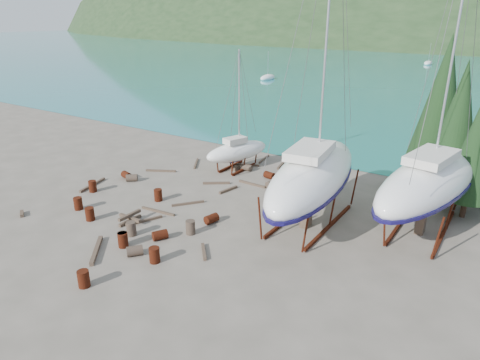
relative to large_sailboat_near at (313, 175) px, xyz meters
The scene contains 48 objects.
ground 7.65m from the large_sailboat_near, 148.58° to the right, with size 600.00×600.00×0.00m, color #5D5549.
far_house_left 197.71m from the large_sailboat_near, 109.47° to the left, with size 6.60×5.60×5.60m.
far_house_center 188.19m from the large_sailboat_near, 97.91° to the left, with size 6.60×5.60×5.60m.
cypress_near_right 10.98m from the large_sailboat_near, 51.80° to the left, with size 3.60×3.60×10.00m.
cypress_mid_right 10.46m from the large_sailboat_near, 38.29° to the left, with size 3.06×3.06×8.50m.
cypress_back_left 12.07m from the large_sailboat_near, 63.83° to the left, with size 4.14×4.14×11.50m.
moored_boat_left 66.92m from the large_sailboat_near, 122.47° to the left, with size 2.00×5.00×6.05m.
moored_boat_far 107.35m from the large_sailboat_near, 97.44° to the left, with size 2.00×5.00×6.05m.
large_sailboat_near is the anchor object (origin of this frame).
large_sailboat_far 6.96m from the large_sailboat_near, 26.16° to the left, with size 5.75×12.99×19.83m.
small_sailboat_shore 11.55m from the large_sailboat_near, 148.35° to the left, with size 3.86×6.58×10.06m.
worker 3.05m from the large_sailboat_near, 137.19° to the right, with size 0.63×0.42×1.74m, color navy.
drum_0 16.11m from the large_sailboat_near, 153.72° to the right, with size 0.58×0.58×0.88m, color #50180D.
drum_1 11.59m from the large_sailboat_near, 124.97° to the right, with size 0.58×0.58×0.88m, color #2D2823.
drum_2 16.33m from the large_sailboat_near, behind, with size 0.58×0.58×0.88m, color #50180D.
drum_3 14.42m from the large_sailboat_near, 116.57° to the right, with size 0.58×0.58×0.88m, color #50180D.
drum_4 8.80m from the large_sailboat_near, 138.40° to the left, with size 0.58×0.58×0.88m, color #50180D.
drum_5 11.65m from the large_sailboat_near, 137.63° to the right, with size 0.58×0.58×0.88m, color #2D2823.
drum_6 7.06m from the large_sailboat_near, 146.02° to the right, with size 0.58×0.58×0.88m, color #50180D.
drum_7 10.74m from the large_sailboat_near, 118.89° to the right, with size 0.58×0.58×0.88m, color #50180D.
drum_8 16.84m from the large_sailboat_near, 164.72° to the right, with size 0.58×0.58×0.88m, color #50180D.
drum_9 11.12m from the large_sailboat_near, 145.28° to the left, with size 0.58×0.58×0.88m, color #2D2823.
drum_10 12.08m from the large_sailboat_near, 131.00° to the right, with size 0.58×0.58×0.88m, color #50180D.
drum_11 7.07m from the large_sailboat_near, 142.43° to the left, with size 0.58×0.58×0.88m, color #2D2823.
drum_12 10.06m from the large_sailboat_near, 132.86° to the right, with size 0.58×0.58×0.88m, color #50180D.
drum_13 14.65m from the large_sailboat_near, 147.77° to the right, with size 0.58×0.58×0.88m, color #50180D.
drum_14 11.41m from the large_sailboat_near, 164.97° to the right, with size 0.58×0.58×0.88m, color #50180D.
drum_15 15.54m from the large_sailboat_near, behind, with size 0.58×0.58×0.88m, color #2D2823.
drum_16 12.09m from the large_sailboat_near, 131.47° to the right, with size 0.58×0.58×0.88m, color #2D2823.
drum_17 8.25m from the large_sailboat_near, 134.86° to the right, with size 0.58×0.58×0.88m, color #2D2823.
timber_0 13.56m from the large_sailboat_near, 133.64° to the left, with size 0.14×2.45×0.14m, color brown.
timber_1 3.61m from the large_sailboat_near, 149.51° to the right, with size 0.19×2.08×0.19m, color brown.
timber_3 10.77m from the large_sailboat_near, 155.14° to the right, with size 0.15×2.71×0.15m, color brown.
timber_4 9.89m from the large_sailboat_near, 166.98° to the left, with size 0.17×2.15×0.17m, color brown.
timber_5 11.26m from the large_sailboat_near, 146.83° to the right, with size 0.16×2.48×0.16m, color brown.
timber_6 11.44m from the large_sailboat_near, 128.47° to the left, with size 0.19×1.63×0.19m, color brown.
timber_7 8.28m from the large_sailboat_near, 116.20° to the right, with size 0.17×1.73×0.17m, color brown.
timber_8 8.28m from the large_sailboat_near, 169.01° to the left, with size 0.19×1.83×0.19m, color brown.
timber_9 12.40m from the large_sailboat_near, 143.15° to the left, with size 0.15×2.41×0.15m, color brown.
timber_10 8.17m from the large_sailboat_near, 152.14° to the left, with size 0.16×2.48×0.16m, color brown.
timber_11 9.30m from the large_sailboat_near, 165.41° to the right, with size 0.15×2.33×0.15m, color brown.
timber_13 19.53m from the large_sailboat_near, 149.66° to the right, with size 0.22×0.87×0.22m, color brown.
timber_14 17.67m from the large_sailboat_near, 167.87° to the right, with size 0.18×3.03×0.18m, color brown.
timber_15 14.80m from the large_sailboat_near, 159.72° to the left, with size 0.15×2.65×0.15m, color brown.
timber_16 13.62m from the large_sailboat_near, 130.07° to the right, with size 0.23×3.04×0.23m, color brown.
timber_17 15.28m from the large_sailboat_near, behind, with size 0.16×2.63×0.16m, color brown.
timber_pile_fore 12.07m from the large_sailboat_near, 146.61° to the right, with size 1.80×1.80×0.60m.
timber_pile_aft 6.04m from the large_sailboat_near, 118.06° to the left, with size 1.80×1.80×0.60m.
Camera 1 is at (15.89, -19.68, 12.54)m, focal length 32.00 mm.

